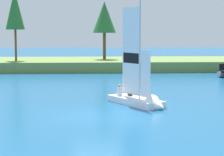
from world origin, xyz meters
TOP-DOWN VIEW (x-y plane):
  - ground_plane at (0.00, 0.00)m, footprint 200.00×200.00m
  - shore_bank at (0.00, 28.87)m, footprint 80.00×11.09m
  - shoreline_tree_centre at (-8.50, 26.75)m, footprint 2.13×2.13m
  - shoreline_tree_midright at (1.49, 28.84)m, footprint 2.76×2.76m
  - sailboat at (2.76, 2.90)m, footprint 3.50×4.74m

SIDE VIEW (x-z plane):
  - ground_plane at x=0.00m, z-range 0.00..0.00m
  - sailboat at x=2.76m, z-range -2.90..3.86m
  - shore_bank at x=0.00m, z-range 0.00..1.15m
  - shoreline_tree_midright at x=1.49m, z-range 2.65..9.40m
  - shoreline_tree_centre at x=-8.50m, z-range 2.84..10.72m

